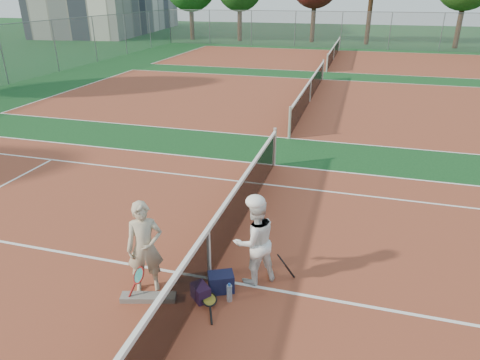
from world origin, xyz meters
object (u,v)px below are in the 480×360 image
at_px(racket_red, 140,283).
at_px(water_bottle, 229,293).
at_px(net_main, 209,254).
at_px(player_a, 145,247).
at_px(player_b, 255,241).
at_px(racket_black_held, 282,268).
at_px(sports_bag_navy, 221,282).
at_px(racket_spare, 209,301).
at_px(sports_bag_purple, 201,292).

distance_m(racket_red, water_bottle, 1.46).
distance_m(net_main, player_a, 1.07).
height_order(player_b, racket_red, player_b).
height_order(player_a, racket_red, player_a).
xyz_separation_m(racket_black_held, sports_bag_navy, (-0.91, -0.53, -0.10)).
height_order(racket_black_held, racket_spare, racket_black_held).
relative_size(racket_black_held, sports_bag_navy, 1.28).
bearing_deg(water_bottle, player_b, 69.58).
distance_m(player_b, racket_spare, 1.20).
bearing_deg(water_bottle, sports_bag_purple, -170.05).
xyz_separation_m(net_main, racket_black_held, (1.20, 0.29, -0.25)).
xyz_separation_m(racket_black_held, water_bottle, (-0.70, -0.75, -0.11)).
bearing_deg(sports_bag_navy, sports_bag_purple, -129.89).
bearing_deg(water_bottle, player_a, -177.71).
distance_m(net_main, sports_bag_navy, 0.51).
height_order(player_a, player_b, player_a).
distance_m(racket_black_held, water_bottle, 1.03).
height_order(racket_black_held, sports_bag_navy, racket_black_held).
xyz_separation_m(racket_spare, water_bottle, (0.28, 0.18, 0.08)).
distance_m(racket_spare, water_bottle, 0.34).
bearing_deg(net_main, racket_red, -141.47).
bearing_deg(sports_bag_navy, racket_red, -157.78).
relative_size(sports_bag_navy, sports_bag_purple, 1.28).
bearing_deg(net_main, racket_spare, -70.77).
distance_m(player_a, water_bottle, 1.54).
bearing_deg(player_a, sports_bag_purple, -29.55).
relative_size(player_a, racket_spare, 2.68).
distance_m(racket_red, racket_spare, 1.17).
height_order(net_main, player_b, player_b).
bearing_deg(water_bottle, sports_bag_navy, 134.04).
relative_size(net_main, player_a, 6.88).
xyz_separation_m(player_a, sports_bag_navy, (1.18, 0.27, -0.64)).
xyz_separation_m(player_b, racket_red, (-1.67, -0.93, -0.51)).
height_order(player_b, sports_bag_navy, player_b).
distance_m(player_b, racket_black_held, 0.69).
bearing_deg(player_b, water_bottle, 29.49).
xyz_separation_m(racket_red, racket_black_held, (2.13, 1.02, 0.00)).
bearing_deg(racket_black_held, sports_bag_purple, 0.38).
bearing_deg(sports_bag_navy, player_a, -167.00).
xyz_separation_m(net_main, player_a, (-0.90, -0.52, 0.29)).
height_order(player_b, racket_black_held, player_b).
height_order(net_main, racket_spare, net_main).
xyz_separation_m(net_main, sports_bag_purple, (0.04, -0.54, -0.38)).
bearing_deg(racket_spare, racket_black_held, -70.46).
distance_m(racket_spare, sports_bag_purple, 0.21).
relative_size(net_main, racket_red, 20.95).
height_order(net_main, sports_bag_navy, net_main).
bearing_deg(player_a, racket_black_held, -7.10).
xyz_separation_m(player_a, racket_red, (-0.03, -0.22, -0.54)).
relative_size(racket_red, racket_black_held, 1.00).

